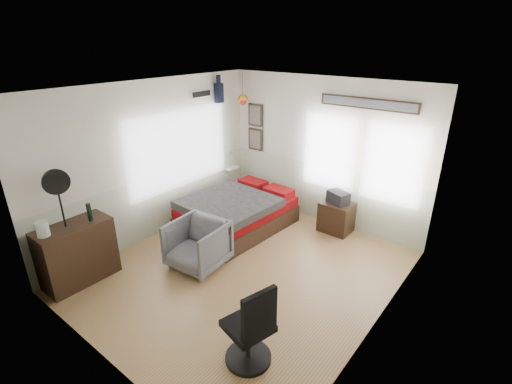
{
  "coord_description": "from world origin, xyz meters",
  "views": [
    {
      "loc": [
        3.09,
        -3.63,
        3.32
      ],
      "look_at": [
        -0.1,
        0.4,
        1.15
      ],
      "focal_mm": 26.0,
      "sensor_mm": 36.0,
      "label": 1
    }
  ],
  "objects_px": {
    "task_chair": "(251,333)",
    "bed": "(237,213)",
    "nightstand": "(336,217)",
    "armchair": "(197,245)",
    "dresser": "(77,253)"
  },
  "relations": [
    {
      "from": "task_chair",
      "to": "bed",
      "type": "bearing_deg",
      "value": 148.34
    },
    {
      "from": "bed",
      "to": "nightstand",
      "type": "distance_m",
      "value": 1.82
    },
    {
      "from": "bed",
      "to": "armchair",
      "type": "height_order",
      "value": "armchair"
    },
    {
      "from": "task_chair",
      "to": "dresser",
      "type": "bearing_deg",
      "value": -158.25
    },
    {
      "from": "bed",
      "to": "nightstand",
      "type": "xyz_separation_m",
      "value": [
        1.49,
        1.04,
        -0.03
      ]
    },
    {
      "from": "dresser",
      "to": "armchair",
      "type": "distance_m",
      "value": 1.71
    },
    {
      "from": "armchair",
      "to": "nightstand",
      "type": "distance_m",
      "value": 2.61
    },
    {
      "from": "dresser",
      "to": "armchair",
      "type": "bearing_deg",
      "value": 50.91
    },
    {
      "from": "dresser",
      "to": "armchair",
      "type": "relative_size",
      "value": 1.23
    },
    {
      "from": "nightstand",
      "to": "task_chair",
      "type": "distance_m",
      "value": 3.37
    },
    {
      "from": "armchair",
      "to": "task_chair",
      "type": "relative_size",
      "value": 0.79
    },
    {
      "from": "armchair",
      "to": "nightstand",
      "type": "relative_size",
      "value": 1.46
    },
    {
      "from": "bed",
      "to": "task_chair",
      "type": "relative_size",
      "value": 2.02
    },
    {
      "from": "dresser",
      "to": "task_chair",
      "type": "distance_m",
      "value": 2.93
    },
    {
      "from": "armchair",
      "to": "bed",
      "type": "bearing_deg",
      "value": 98.92
    }
  ]
}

